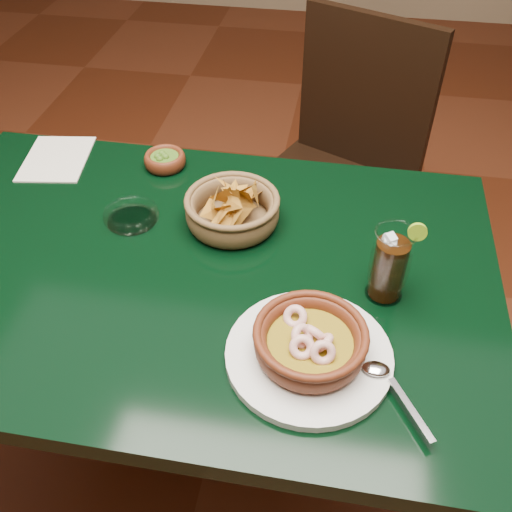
% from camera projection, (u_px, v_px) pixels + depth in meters
% --- Properties ---
extents(ground, '(7.00, 7.00, 0.00)m').
position_uv_depth(ground, '(209.00, 454.00, 1.62)').
color(ground, '#471C0C').
rests_on(ground, ground).
extents(dining_table, '(1.20, 0.80, 0.75)m').
position_uv_depth(dining_table, '(191.00, 298.00, 1.18)').
color(dining_table, black).
rests_on(dining_table, ground).
extents(dining_chair, '(0.58, 0.58, 0.96)m').
position_uv_depth(dining_chair, '(339.00, 170.00, 1.74)').
color(dining_chair, black).
rests_on(dining_chair, ground).
extents(shrimp_plate, '(0.33, 0.28, 0.08)m').
position_uv_depth(shrimp_plate, '(310.00, 345.00, 0.92)').
color(shrimp_plate, silver).
rests_on(shrimp_plate, dining_table).
extents(chip_basket, '(0.23, 0.23, 0.14)m').
position_uv_depth(chip_basket, '(232.00, 209.00, 1.18)').
color(chip_basket, brown).
rests_on(chip_basket, dining_table).
extents(guacamole_ramekin, '(0.12, 0.12, 0.04)m').
position_uv_depth(guacamole_ramekin, '(165.00, 160.00, 1.35)').
color(guacamole_ramekin, '#4D1E0E').
rests_on(guacamole_ramekin, dining_table).
extents(cola_drink, '(0.15, 0.15, 0.17)m').
position_uv_depth(cola_drink, '(390.00, 265.00, 1.00)').
color(cola_drink, white).
rests_on(cola_drink, dining_table).
extents(glass_ashtray, '(0.13, 0.13, 0.03)m').
position_uv_depth(glass_ashtray, '(131.00, 216.00, 1.20)').
color(glass_ashtray, white).
rests_on(glass_ashtray, dining_table).
extents(paper_menu, '(0.18, 0.22, 0.00)m').
position_uv_depth(paper_menu, '(57.00, 159.00, 1.38)').
color(paper_menu, beige).
rests_on(paper_menu, dining_table).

